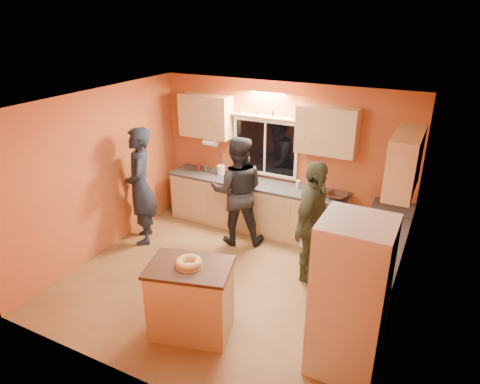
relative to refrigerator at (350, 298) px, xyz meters
The scene contains 14 objects.
ground 2.24m from the refrigerator, 157.06° to the left, with size 4.50×4.50×0.00m, color brown.
room_shell 2.26m from the refrigerator, 145.60° to the left, with size 4.54×4.04×2.61m.
back_counter 3.16m from the refrigerator, 126.89° to the left, with size 4.23×0.62×0.90m.
right_counter 1.38m from the refrigerator, 87.36° to the left, with size 0.62×1.84×0.90m.
refrigerator is the anchor object (origin of this frame).
island 1.87m from the refrigerator, behind, with size 1.11×0.89×0.94m.
bundt_pastry 1.82m from the refrigerator, behind, with size 0.31×0.31×0.09m, color tan.
person_left 3.96m from the refrigerator, 161.29° to the left, with size 0.72×0.47×1.98m, color black.
person_center 3.02m from the refrigerator, 139.82° to the left, with size 0.90×0.70×1.85m, color black.
person_right 1.69m from the refrigerator, 121.11° to the left, with size 1.06×0.44×1.82m, color #383E27.
mixing_bowl 2.58m from the refrigerator, 107.83° to the left, with size 0.33×0.33×0.08m, color black.
utensil_crock 3.90m from the refrigerator, 139.16° to the left, with size 0.14×0.14×0.17m, color beige.
potted_plant 0.70m from the refrigerator, 91.48° to the left, with size 0.25×0.22×0.28m, color gray.
red_box 1.80m from the refrigerator, 89.86° to the left, with size 0.16×0.12×0.07m, color maroon.
Camera 1 is at (2.51, -4.58, 3.68)m, focal length 32.00 mm.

